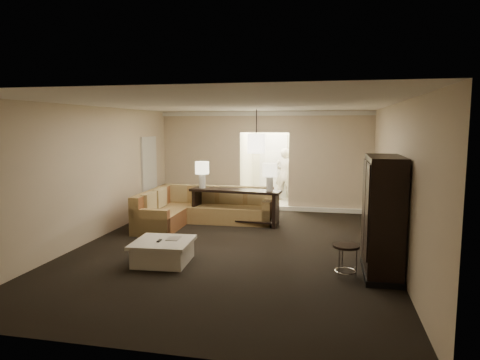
% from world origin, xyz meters
% --- Properties ---
extents(ground, '(8.00, 8.00, 0.00)m').
position_xyz_m(ground, '(0.00, 0.00, 0.00)').
color(ground, black).
rests_on(ground, ground).
extents(wall_back, '(6.00, 0.04, 2.80)m').
position_xyz_m(wall_back, '(0.00, 4.00, 1.40)').
color(wall_back, beige).
rests_on(wall_back, ground).
extents(wall_front, '(6.00, 0.04, 2.80)m').
position_xyz_m(wall_front, '(0.00, -4.00, 1.40)').
color(wall_front, beige).
rests_on(wall_front, ground).
extents(wall_left, '(0.04, 8.00, 2.80)m').
position_xyz_m(wall_left, '(-3.00, 0.00, 1.40)').
color(wall_left, beige).
rests_on(wall_left, ground).
extents(wall_right, '(0.04, 8.00, 2.80)m').
position_xyz_m(wall_right, '(3.00, 0.00, 1.40)').
color(wall_right, beige).
rests_on(wall_right, ground).
extents(ceiling, '(6.00, 8.00, 0.02)m').
position_xyz_m(ceiling, '(0.00, 0.00, 2.80)').
color(ceiling, white).
rests_on(ceiling, wall_back).
extents(crown_molding, '(6.00, 0.10, 0.12)m').
position_xyz_m(crown_molding, '(0.00, 3.95, 2.73)').
color(crown_molding, white).
rests_on(crown_molding, wall_back).
extents(baseboard, '(6.00, 0.10, 0.12)m').
position_xyz_m(baseboard, '(0.00, 3.95, 0.06)').
color(baseboard, white).
rests_on(baseboard, ground).
extents(side_door, '(0.05, 0.90, 2.10)m').
position_xyz_m(side_door, '(-2.97, 2.80, 1.05)').
color(side_door, silver).
rests_on(side_door, ground).
extents(foyer, '(1.44, 2.02, 2.80)m').
position_xyz_m(foyer, '(0.00, 5.34, 1.30)').
color(foyer, white).
rests_on(foyer, ground).
extents(sectional_sofa, '(2.94, 2.34, 0.87)m').
position_xyz_m(sectional_sofa, '(-1.32, 1.88, 0.35)').
color(sectional_sofa, brown).
rests_on(sectional_sofa, ground).
extents(coffee_table, '(1.05, 1.05, 0.42)m').
position_xyz_m(coffee_table, '(-0.99, -1.14, 0.20)').
color(coffee_table, beige).
rests_on(coffee_table, ground).
extents(console_table, '(2.26, 0.70, 0.86)m').
position_xyz_m(console_table, '(-0.40, 2.01, 0.51)').
color(console_table, black).
rests_on(console_table, ground).
extents(armoire, '(0.57, 1.34, 1.92)m').
position_xyz_m(armoire, '(2.69, -0.95, 0.92)').
color(armoire, black).
rests_on(armoire, ground).
extents(drink_table, '(0.42, 0.42, 0.52)m').
position_xyz_m(drink_table, '(2.13, -1.20, 0.37)').
color(drink_table, black).
rests_on(drink_table, ground).
extents(table_lamp_left, '(0.34, 0.34, 0.66)m').
position_xyz_m(table_lamp_left, '(-1.25, 2.09, 1.30)').
color(table_lamp_left, silver).
rests_on(table_lamp_left, console_table).
extents(table_lamp_right, '(0.34, 0.34, 0.66)m').
position_xyz_m(table_lamp_right, '(0.46, 1.93, 1.30)').
color(table_lamp_right, silver).
rests_on(table_lamp_right, console_table).
extents(pendant_light, '(0.38, 0.38, 1.09)m').
position_xyz_m(pendant_light, '(0.00, 2.70, 1.95)').
color(pendant_light, black).
rests_on(pendant_light, ceiling).
extents(person, '(0.72, 0.52, 1.87)m').
position_xyz_m(person, '(0.42, 5.60, 0.93)').
color(person, beige).
rests_on(person, ground).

